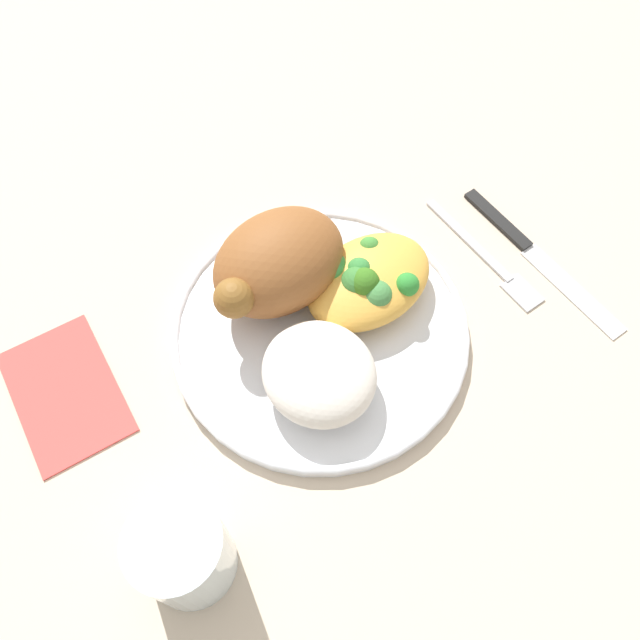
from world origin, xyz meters
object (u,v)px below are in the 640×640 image
(plate, at_px, (320,330))
(napkin, at_px, (65,392))
(rice_pile, at_px, (319,373))
(knife, at_px, (527,246))
(water_glass, at_px, (183,553))
(mac_cheese_with_broccoli, at_px, (368,282))
(fork, at_px, (488,258))
(roasted_chicken, at_px, (274,265))

(plate, height_order, napkin, plate)
(plate, relative_size, rice_pile, 2.72)
(plate, xyz_separation_m, rice_pile, (0.03, 0.04, 0.03))
(rice_pile, height_order, knife, rice_pile)
(plate, xyz_separation_m, knife, (-0.20, 0.05, -0.00))
(knife, xyz_separation_m, water_glass, (0.39, 0.03, 0.04))
(plate, distance_m, rice_pile, 0.06)
(rice_pile, xyz_separation_m, mac_cheese_with_broccoli, (-0.08, -0.04, -0.00))
(knife, bearing_deg, plate, -14.12)
(fork, distance_m, knife, 0.04)
(roasted_chicken, height_order, napkin, roasted_chicken)
(mac_cheese_with_broccoli, bearing_deg, fork, 163.50)
(water_glass, bearing_deg, plate, -155.23)
(roasted_chicken, xyz_separation_m, rice_pile, (0.03, 0.09, -0.01))
(water_glass, bearing_deg, fork, -172.09)
(roasted_chicken, height_order, mac_cheese_with_broccoli, roasted_chicken)
(rice_pile, relative_size, napkin, 0.76)
(plate, bearing_deg, roasted_chicken, -83.86)
(rice_pile, bearing_deg, mac_cheese_with_broccoli, -155.52)
(water_glass, height_order, napkin, water_glass)
(roasted_chicken, height_order, rice_pile, roasted_chicken)
(roasted_chicken, relative_size, fork, 0.86)
(plate, height_order, knife, plate)
(plate, relative_size, knife, 1.30)
(plate, xyz_separation_m, water_glass, (0.18, 0.09, 0.03))
(roasted_chicken, xyz_separation_m, napkin, (0.19, -0.04, -0.05))
(roasted_chicken, xyz_separation_m, water_glass, (0.18, 0.14, -0.01))
(roasted_chicken, xyz_separation_m, knife, (-0.21, 0.10, -0.05))
(water_glass, xyz_separation_m, napkin, (0.01, -0.17, -0.04))
(rice_pile, distance_m, mac_cheese_with_broccoli, 0.09)
(roasted_chicken, distance_m, water_glass, 0.23)
(fork, relative_size, water_glass, 1.81)
(fork, bearing_deg, knife, 158.61)
(mac_cheese_with_broccoli, distance_m, water_glass, 0.25)
(rice_pile, relative_size, knife, 0.48)
(plate, relative_size, fork, 1.74)
(rice_pile, height_order, water_glass, water_glass)
(water_glass, bearing_deg, napkin, -87.63)
(plate, distance_m, mac_cheese_with_broccoli, 0.06)
(mac_cheese_with_broccoli, bearing_deg, rice_pile, 24.48)
(roasted_chicken, bearing_deg, rice_pile, 72.93)
(roasted_chicken, relative_size, rice_pile, 1.34)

